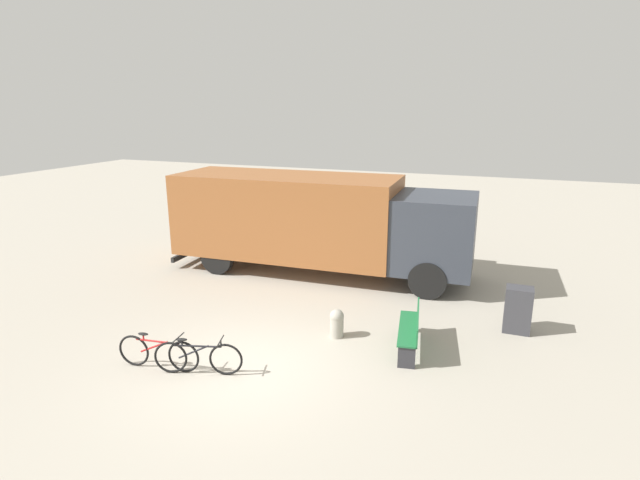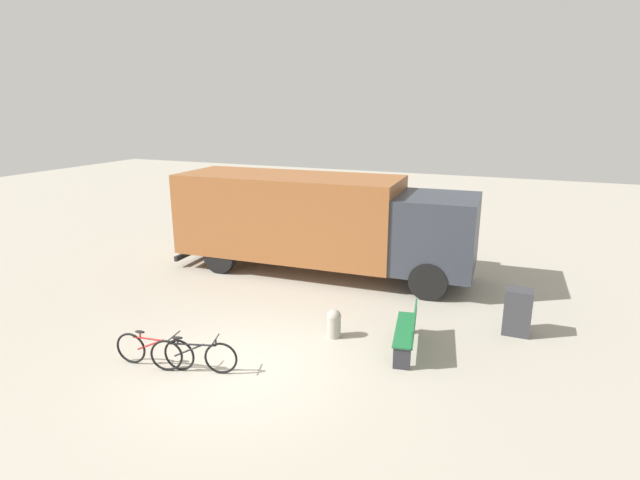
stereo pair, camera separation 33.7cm
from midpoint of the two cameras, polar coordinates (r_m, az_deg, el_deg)
name	(u,v)px [view 2 (the right image)]	position (r m, az deg, el deg)	size (l,w,h in m)	color
ground_plane	(240,367)	(10.26, -8.22, -14.22)	(60.00, 60.00, 0.00)	#A8A091
delivery_truck	(318,219)	(15.07, 0.38, 2.40)	(9.14, 2.86, 2.96)	#99592D
park_bench	(408,329)	(10.77, 10.97, -9.99)	(0.68, 1.80, 0.84)	#1E6638
bicycle_near	(154,350)	(10.49, -17.50, -11.94)	(1.72, 0.44, 0.74)	black
bicycle_middle	(193,356)	(10.10, -13.34, -12.74)	(1.67, 0.62, 0.74)	black
bollard_near_bench	(334,322)	(11.22, 2.48, -9.39)	(0.32, 0.32, 0.65)	#9E998C
utility_box	(517,312)	(12.18, 22.38, -7.60)	(0.59, 0.45, 1.06)	#38383D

